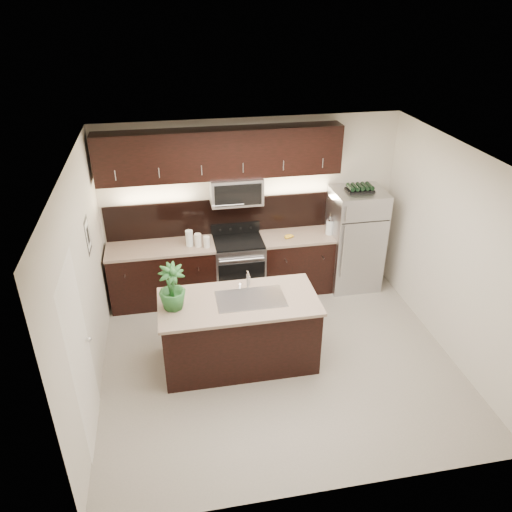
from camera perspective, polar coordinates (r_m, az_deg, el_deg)
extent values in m
plane|color=gray|center=(6.72, 2.50, -11.62)|extent=(4.50, 4.50, 0.00)
cube|color=beige|center=(7.70, -0.62, 5.75)|extent=(4.50, 0.02, 2.70)
cube|color=beige|center=(4.39, 8.87, -14.53)|extent=(4.50, 0.02, 2.70)
cube|color=beige|center=(5.90, -19.08, -3.53)|extent=(0.02, 4.00, 2.70)
cube|color=beige|center=(6.77, 21.64, 0.27)|extent=(0.02, 4.00, 2.70)
cube|color=white|center=(5.39, 3.10, 10.92)|extent=(4.50, 4.00, 0.02)
cube|color=silver|center=(5.44, -19.23, -10.98)|extent=(0.04, 0.80, 2.02)
sphere|color=silver|center=(5.69, -18.55, -9.02)|extent=(0.06, 0.06, 0.06)
cube|color=black|center=(6.41, -18.66, 2.26)|extent=(0.01, 0.32, 0.46)
cube|color=white|center=(6.41, -18.63, 2.26)|extent=(0.00, 0.24, 0.36)
cube|color=black|center=(7.73, -10.57, -2.15)|extent=(1.57, 0.62, 0.90)
cube|color=black|center=(7.96, 4.84, -0.74)|extent=(1.16, 0.62, 0.90)
cube|color=#B2B2B7|center=(7.79, -2.00, -1.38)|extent=(0.76, 0.62, 0.90)
cube|color=black|center=(7.57, -2.05, 1.68)|extent=(0.76, 0.60, 0.03)
cube|color=#C2A791|center=(7.50, -10.88, 0.94)|extent=(1.59, 0.65, 0.04)
cube|color=#C2A791|center=(7.75, 4.98, 2.29)|extent=(1.18, 0.65, 0.04)
cube|color=black|center=(7.68, -3.95, 4.55)|extent=(3.49, 0.02, 0.56)
cube|color=#B2B2B7|center=(7.35, -2.29, 7.53)|extent=(0.76, 0.40, 0.40)
cube|color=black|center=(7.18, -4.07, 11.61)|extent=(3.49, 0.33, 0.70)
cube|color=black|center=(6.41, -1.94, -8.73)|extent=(1.90, 0.90, 0.90)
cube|color=#C2A791|center=(6.13, -2.01, -5.23)|extent=(1.96, 0.96, 0.04)
cube|color=silver|center=(6.14, -0.62, -4.89)|extent=(0.84, 0.50, 0.01)
cylinder|color=silver|center=(6.25, -0.96, -2.98)|extent=(0.03, 0.03, 0.24)
cylinder|color=silver|center=(6.12, -0.86, -2.11)|extent=(0.02, 0.14, 0.02)
cylinder|color=silver|center=(6.08, -0.75, -2.85)|extent=(0.02, 0.02, 0.10)
cube|color=#B2B2B7|center=(8.01, 11.20, 1.89)|extent=(0.78, 0.71, 1.62)
cube|color=black|center=(7.69, 11.77, 7.40)|extent=(0.40, 0.25, 0.03)
cylinder|color=black|center=(7.61, 10.73, 7.69)|extent=(0.07, 0.23, 0.07)
cylinder|color=black|center=(7.64, 11.27, 7.71)|extent=(0.07, 0.23, 0.07)
cylinder|color=black|center=(7.67, 11.81, 7.73)|extent=(0.07, 0.23, 0.07)
cylinder|color=black|center=(7.70, 12.34, 7.75)|extent=(0.07, 0.23, 0.07)
cylinder|color=black|center=(7.73, 12.87, 7.78)|extent=(0.07, 0.23, 0.07)
imported|color=#215323|center=(5.92, -9.59, -3.54)|extent=(0.39, 0.39, 0.57)
cylinder|color=silver|center=(7.40, -7.63, 2.03)|extent=(0.11, 0.11, 0.24)
cylinder|color=silver|center=(7.37, -6.65, 1.81)|extent=(0.10, 0.10, 0.20)
cylinder|color=silver|center=(7.34, -5.66, 1.62)|extent=(0.09, 0.09, 0.17)
cylinder|color=silver|center=(7.77, 8.40, 3.28)|extent=(0.11, 0.11, 0.23)
cylinder|color=silver|center=(7.72, 8.46, 4.12)|extent=(0.12, 0.12, 0.02)
cylinder|color=silver|center=(7.70, 8.49, 4.51)|extent=(0.01, 0.01, 0.09)
ellipsoid|color=gold|center=(7.60, 3.45, 2.20)|extent=(0.19, 0.17, 0.05)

